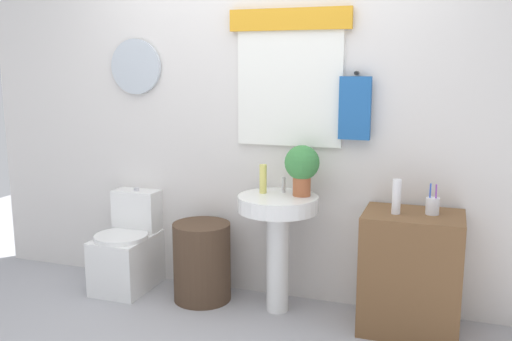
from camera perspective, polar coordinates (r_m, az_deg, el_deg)
back_wall at (r=3.88m, az=0.62°, el=6.09°), size 4.40×0.18×2.60m
toilet at (r=4.25m, az=-12.87°, el=-7.97°), size 0.38×0.51×0.72m
laundry_hamper at (r=3.95m, az=-5.54°, el=-9.25°), size 0.40×0.40×0.55m
pedestal_sink at (r=3.66m, az=2.26°, el=-5.53°), size 0.52×0.52×0.79m
faucet at (r=3.71m, az=2.83°, el=-1.47°), size 0.03×0.03×0.10m
wooden_cabinet at (r=3.59m, az=15.52°, el=-10.00°), size 0.59×0.44×0.74m
soap_bottle at (r=3.67m, az=0.73°, el=-0.86°), size 0.05×0.05×0.19m
potted_plant at (r=3.59m, az=4.72°, el=0.49°), size 0.23×0.23×0.33m
lotion_bottle at (r=3.42m, az=14.15°, el=-2.61°), size 0.05×0.05×0.21m
toothbrush_cup at (r=3.48m, az=17.58°, el=-3.45°), size 0.08×0.08×0.19m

